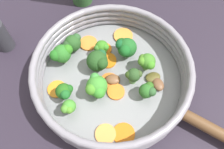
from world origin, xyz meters
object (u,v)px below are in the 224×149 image
object	(u,v)px
broccoli_floret_9	(98,61)
broccoli_floret_0	(134,75)
skillet	(112,79)
carrot_slice_3	(115,92)
broccoli_floret_7	(97,87)
carrot_slice_2	(124,134)
mushroom_piece_0	(113,79)
carrot_slice_1	(109,81)
mushroom_piece_2	(153,77)
broccoli_floret_1	(126,47)
broccoli_floret_6	(72,43)
broccoli_floret_3	(69,107)
carrot_slice_6	(123,36)
broccoli_floret_5	(62,54)
carrot_slice_8	(88,43)
broccoli_floret_2	(147,62)
carrot_slice_5	(105,49)
carrot_slice_7	(57,87)
carrot_slice_0	(105,134)
broccoli_floret_10	(147,90)
carrot_slice_4	(108,60)
broccoli_floret_4	(102,47)
mushroom_piece_1	(158,84)

from	to	relation	value
broccoli_floret_9	broccoli_floret_0	bearing A→B (deg)	-37.37
skillet	carrot_slice_3	bearing A→B (deg)	-93.81
broccoli_floret_0	broccoli_floret_7	world-z (taller)	broccoli_floret_7
carrot_slice_2	mushroom_piece_0	distance (m)	0.12
carrot_slice_1	mushroom_piece_2	xyz separation A→B (m)	(0.10, -0.02, 0.00)
mushroom_piece_0	mushroom_piece_2	bearing A→B (deg)	-9.80
broccoli_floret_1	broccoli_floret_6	xyz separation A→B (m)	(-0.12, 0.05, -0.01)
broccoli_floret_3	broccoli_floret_1	bearing A→B (deg)	36.71
carrot_slice_3	broccoli_floret_1	world-z (taller)	broccoli_floret_1
carrot_slice_3	broccoli_floret_0	distance (m)	0.05
carrot_slice_6	broccoli_floret_5	distance (m)	0.16
carrot_slice_8	broccoli_floret_2	bearing A→B (deg)	-41.14
carrot_slice_2	broccoli_floret_0	world-z (taller)	broccoli_floret_0
carrot_slice_5	carrot_slice_1	bearing A→B (deg)	-96.61
carrot_slice_7	carrot_slice_0	bearing A→B (deg)	-56.64
broccoli_floret_1	broccoli_floret_10	bearing A→B (deg)	-81.54
skillet	broccoli_floret_10	world-z (taller)	broccoli_floret_10
skillet	broccoli_floret_2	world-z (taller)	broccoli_floret_2
carrot_slice_4	broccoli_floret_1	bearing A→B (deg)	8.95
carrot_slice_6	broccoli_floret_4	distance (m)	0.08
carrot_slice_6	broccoli_floret_1	world-z (taller)	broccoli_floret_1
broccoli_floret_2	mushroom_piece_1	distance (m)	0.06
carrot_slice_1	carrot_slice_8	distance (m)	0.12
carrot_slice_8	broccoli_floret_3	bearing A→B (deg)	-112.86
carrot_slice_6	broccoli_floret_3	world-z (taller)	broccoli_floret_3
broccoli_floret_9	skillet	bearing A→B (deg)	-52.89
broccoli_floret_4	mushroom_piece_1	xyz separation A→B (m)	(0.10, -0.11, -0.02)
carrot_slice_7	broccoli_floret_5	size ratio (longest dim) A/B	0.78
mushroom_piece_1	carrot_slice_7	bearing A→B (deg)	167.67
broccoli_floret_5	mushroom_piece_1	xyz separation A→B (m)	(0.19, -0.11, -0.03)
broccoli_floret_2	mushroom_piece_1	bearing A→B (deg)	-73.45
carrot_slice_2	broccoli_floret_0	distance (m)	0.12
broccoli_floret_2	broccoli_floret_10	world-z (taller)	broccoli_floret_2
broccoli_floret_7	mushroom_piece_0	distance (m)	0.05
carrot_slice_4	carrot_slice_6	distance (m)	0.08
carrot_slice_2	broccoli_floret_5	bearing A→B (deg)	115.07
broccoli_floret_4	carrot_slice_4	bearing A→B (deg)	-66.92
carrot_slice_1	broccoli_floret_6	world-z (taller)	broccoli_floret_6
broccoli_floret_0	mushroom_piece_2	size ratio (longest dim) A/B	1.29
carrot_slice_7	broccoli_floret_9	world-z (taller)	broccoli_floret_9
carrot_slice_7	mushroom_piece_1	xyz separation A→B (m)	(0.22, -0.05, 0.00)
carrot_slice_4	broccoli_floret_2	size ratio (longest dim) A/B	0.88
mushroom_piece_0	broccoli_floret_7	bearing A→B (deg)	-153.83
carrot_slice_3	mushroom_piece_1	distance (m)	0.10
carrot_slice_8	broccoli_floret_2	world-z (taller)	broccoli_floret_2
broccoli_floret_6	mushroom_piece_1	distance (m)	0.22
broccoli_floret_5	broccoli_floret_10	bearing A→B (deg)	-38.79
carrot_slice_6	broccoli_floret_3	bearing A→B (deg)	-133.82
carrot_slice_6	carrot_slice_7	bearing A→B (deg)	-150.29
carrot_slice_6	skillet	bearing A→B (deg)	-117.06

